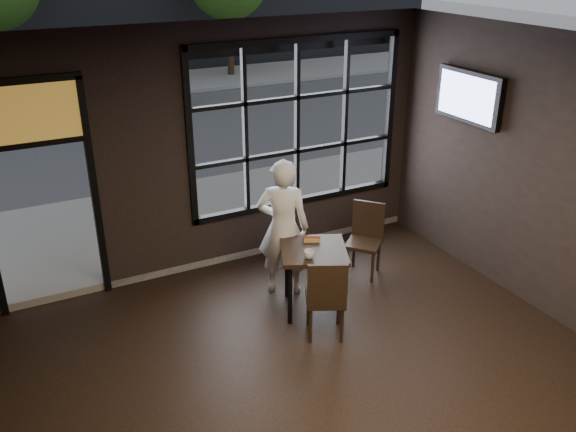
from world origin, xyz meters
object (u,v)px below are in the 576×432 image
chair_near (325,296)px  navy_car (89,83)px  cafe_table (313,279)px  man (283,228)px

chair_near → navy_car: navy_car is taller
cafe_table → man: size_ratio=0.47×
man → navy_car: bearing=-54.4°
cafe_table → man: bearing=125.9°
chair_near → navy_car: bearing=-62.2°
cafe_table → man: (-0.12, 0.55, 0.47)m
cafe_table → navy_car: navy_car is taller
cafe_table → chair_near: 0.53m
man → navy_car: 9.80m
cafe_table → navy_car: bearing=117.0°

